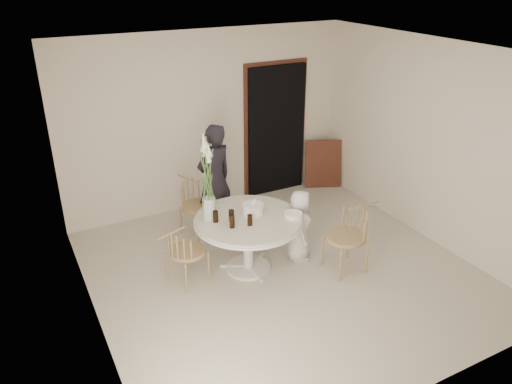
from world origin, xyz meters
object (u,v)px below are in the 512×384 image
table (248,226)px  birthday_cake (253,209)px  chair_left (179,249)px  chair_right (354,228)px  boy (299,225)px  flower_vase (208,182)px  girl (214,179)px  chair_far (193,198)px

table → birthday_cake: birthday_cake is taller
chair_left → birthday_cake: bearing=-110.0°
chair_right → birthday_cake: birthday_cake is taller
table → boy: 0.71m
birthday_cake → flower_vase: bearing=166.3°
girl → boy: bearing=100.6°
boy → chair_left: bearing=110.0°
table → chair_right: 1.31m
birthday_cake → chair_far: bearing=106.3°
chair_right → flower_vase: (-1.61, 0.77, 0.66)m
flower_vase → chair_far: bearing=80.1°
boy → chair_far: bearing=61.1°
chair_far → chair_right: 2.30m
chair_far → girl: bearing=-37.4°
chair_right → chair_left: (-2.05, 0.64, -0.06)m
table → boy: bearing=-6.0°
chair_far → chair_left: 1.32m
table → chair_far: chair_far is taller
table → birthday_cake: size_ratio=5.00×
birthday_cake → flower_vase: 0.69m
girl → flower_vase: 1.14m
chair_right → boy: size_ratio=0.90×
chair_far → flower_vase: size_ratio=0.73×
chair_far → boy: (0.94, -1.31, -0.04)m
chair_right → chair_left: 2.15m
girl → birthday_cake: bearing=75.1°
girl → birthday_cake: (0.05, -1.07, 0.00)m
chair_left → boy: (1.56, -0.15, -0.02)m
table → chair_left: bearing=174.9°
chair_left → girl: girl is taller
boy → birthday_cake: boy is taller
boy → flower_vase: bearing=102.0°
table → chair_left: size_ratio=1.73×
chair_far → birthday_cake: bearing=-92.4°
birthday_cake → chair_right: bearing=-30.5°
table → chair_right: size_ratio=1.54×
girl → birthday_cake: 1.07m
chair_left → birthday_cake: (0.97, -0.01, 0.30)m
table → birthday_cake: bearing=34.7°
chair_far → chair_left: chair_far is taller
table → girl: size_ratio=0.84×
girl → chair_far: bearing=-36.1°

